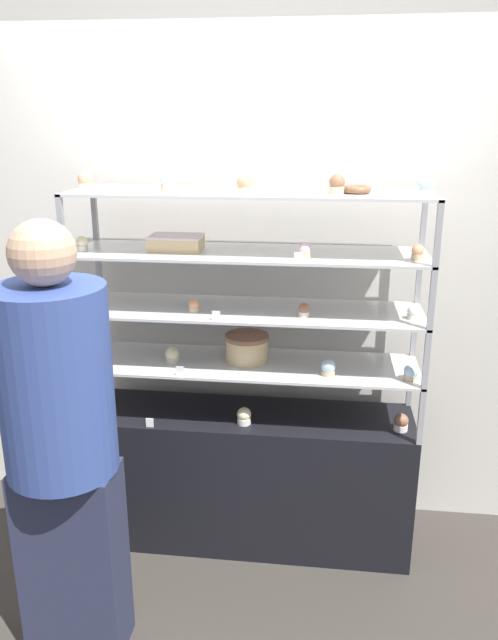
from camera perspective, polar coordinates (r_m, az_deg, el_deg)
ground_plane at (r=3.43m, az=-0.00°, el=-19.01°), size 20.00×20.00×0.00m
back_wall at (r=3.19m, az=0.78°, el=4.09°), size 8.00×0.05×2.60m
display_base at (r=3.24m, az=-0.00°, el=-14.09°), size 1.59×0.42×0.69m
display_riser_lower at (r=2.96m, az=-0.00°, el=-4.21°), size 1.59×0.42×0.27m
display_riser_middle at (r=2.87m, az=-0.00°, el=0.73°), size 1.59×0.42×0.27m
display_riser_upper at (r=2.81m, az=-0.00°, el=5.95°), size 1.59×0.42×0.27m
display_riser_top at (r=2.76m, az=-0.00°, el=11.37°), size 1.59×0.42×0.27m
layer_cake_centerpiece at (r=2.96m, az=-0.20°, el=-2.54°), size 0.21×0.21×0.13m
sheet_cake_frosted at (r=2.86m, az=-6.65°, el=7.06°), size 0.24×0.16×0.07m
cupcake_0 at (r=3.15m, az=-13.65°, el=-7.56°), size 0.07×0.07×0.08m
cupcake_1 at (r=2.96m, az=-0.45°, el=-8.79°), size 0.07×0.07×0.08m
cupcake_2 at (r=2.99m, az=13.73°, el=-9.09°), size 0.07×0.07×0.08m
price_tag_0 at (r=2.97m, az=-9.06°, el=-9.26°), size 0.04×0.00×0.04m
cupcake_3 at (r=3.04m, az=-14.02°, el=-3.16°), size 0.07×0.07×0.07m
cupcake_4 at (r=2.98m, az=-7.03°, el=-3.23°), size 0.07×0.07×0.07m
cupcake_5 at (r=2.83m, az=7.26°, el=-4.38°), size 0.07×0.07×0.07m
cupcake_6 at (r=2.85m, az=14.60°, el=-4.68°), size 0.07×0.07×0.07m
price_tag_1 at (r=2.82m, az=-6.34°, el=-4.67°), size 0.04×0.00×0.04m
cupcake_7 at (r=3.00m, az=-14.23°, el=1.81°), size 0.05×0.05×0.06m
cupcake_8 at (r=2.83m, az=-5.07°, el=1.31°), size 0.05×0.05×0.06m
cupcake_9 at (r=2.76m, az=5.06°, el=0.91°), size 0.05×0.05×0.06m
cupcake_10 at (r=2.81m, az=14.76°, el=0.64°), size 0.05×0.05×0.06m
price_tag_2 at (r=2.70m, az=-3.03°, el=0.39°), size 0.04×0.00×0.04m
cupcake_11 at (r=2.91m, az=-15.04°, el=6.75°), size 0.05×0.05×0.07m
cupcake_12 at (r=2.67m, az=5.12°, el=6.33°), size 0.05×0.05×0.07m
cupcake_13 at (r=2.72m, az=15.16°, el=5.97°), size 0.05×0.05×0.07m
price_tag_3 at (r=2.59m, az=4.54°, el=5.74°), size 0.04×0.00×0.04m
cupcake_14 at (r=2.90m, az=-14.73°, el=12.17°), size 0.07×0.07×0.08m
cupcake_15 at (r=2.79m, az=-7.46°, el=12.38°), size 0.07×0.07×0.08m
cupcake_16 at (r=2.65m, az=-0.40°, el=12.25°), size 0.07×0.07×0.08m
cupcake_17 at (r=2.70m, az=8.04°, el=12.19°), size 0.07×0.07×0.08m
cupcake_18 at (r=2.66m, az=15.83°, el=11.60°), size 0.07×0.07×0.08m
price_tag_4 at (r=2.69m, az=-12.19°, el=11.61°), size 0.04×0.00×0.04m
donut_glazed at (r=2.73m, az=9.83°, el=11.68°), size 0.12×0.12×0.03m
customer_figure at (r=2.44m, az=-16.77°, el=-10.38°), size 0.41×0.41×1.75m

